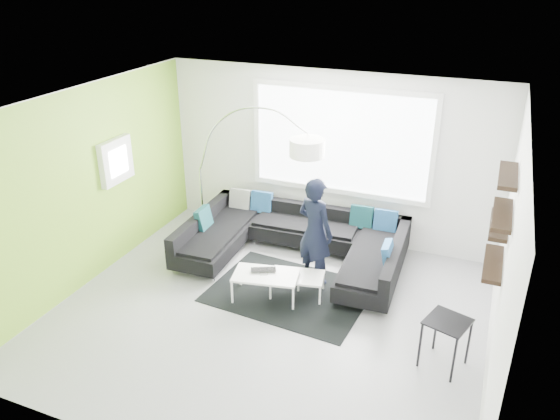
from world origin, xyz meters
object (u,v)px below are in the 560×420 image
at_px(coffee_table, 282,285).
at_px(laptop, 264,272).
at_px(sectional_sofa, 293,245).
at_px(person, 315,232).
at_px(side_table, 445,343).
at_px(arc_lamp, 200,170).

xyz_separation_m(coffee_table, laptop, (-0.23, -0.09, 0.20)).
relative_size(sectional_sofa, person, 2.09).
distance_m(sectional_sofa, coffee_table, 0.96).
height_order(sectional_sofa, side_table, sectional_sofa).
bearing_deg(laptop, coffee_table, -4.34).
distance_m(arc_lamp, person, 2.38).
relative_size(sectional_sofa, coffee_table, 2.94).
xyz_separation_m(sectional_sofa, side_table, (2.45, -1.55, -0.00)).
xyz_separation_m(person, laptop, (-0.52, -0.65, -0.42)).
distance_m(side_table, person, 2.36).
height_order(side_table, laptop, side_table).
bearing_deg(coffee_table, side_table, -26.63).
bearing_deg(side_table, arc_lamp, 156.00).
bearing_deg(laptop, sectional_sofa, 61.92).
bearing_deg(person, sectional_sofa, -16.11).
xyz_separation_m(arc_lamp, side_table, (4.22, -1.88, -0.87)).
height_order(sectional_sofa, person, person).
bearing_deg(coffee_table, sectional_sofa, 89.94).
bearing_deg(laptop, person, 25.96).
height_order(side_table, person, person).
distance_m(coffee_table, person, 0.88).
distance_m(side_table, laptop, 2.56).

